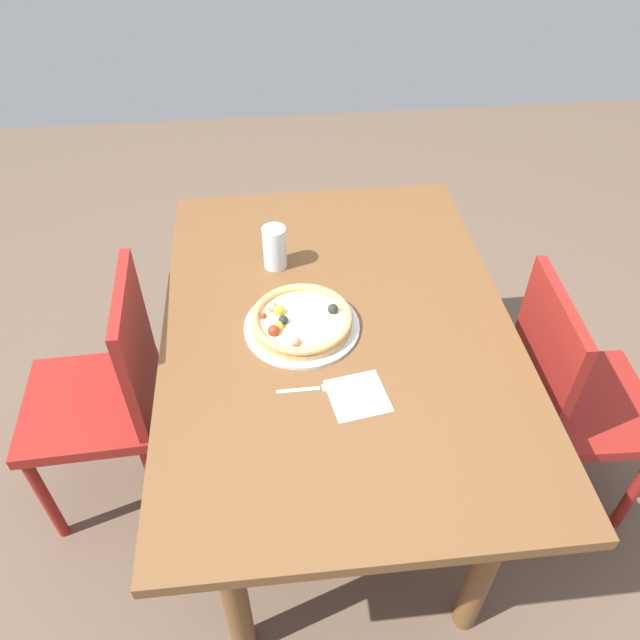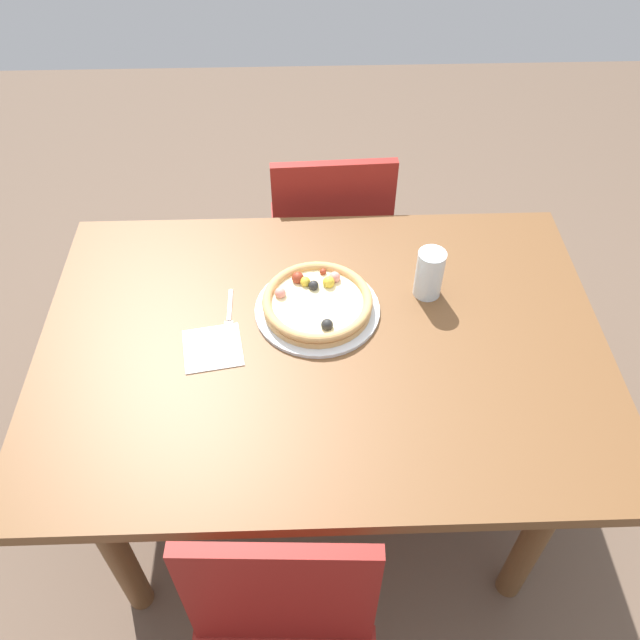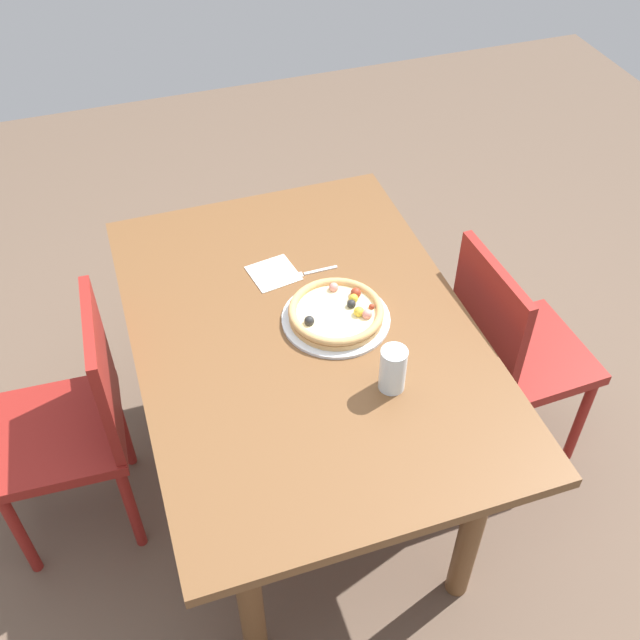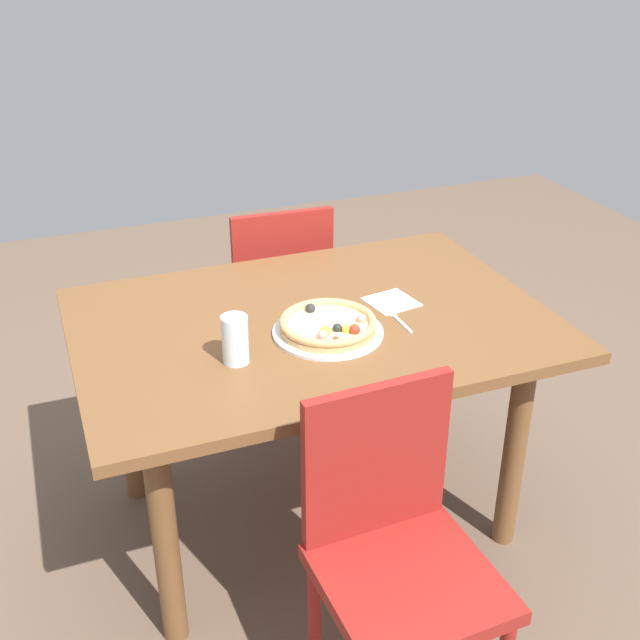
# 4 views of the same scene
# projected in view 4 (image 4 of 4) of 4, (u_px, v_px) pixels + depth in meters

# --- Properties ---
(ground_plane) EXTENTS (6.00, 6.00, 0.00)m
(ground_plane) POSITION_uv_depth(u_px,v_px,m) (313.00, 514.00, 2.70)
(ground_plane) COLOR brown
(dining_table) EXTENTS (1.40, 0.97, 0.76)m
(dining_table) POSITION_uv_depth(u_px,v_px,m) (312.00, 349.00, 2.40)
(dining_table) COLOR brown
(dining_table) RESTS_ON ground
(chair_near) EXTENTS (0.42, 0.42, 0.88)m
(chair_near) POSITION_uv_depth(u_px,v_px,m) (396.00, 550.00, 1.88)
(chair_near) COLOR maroon
(chair_near) RESTS_ON ground
(chair_far) EXTENTS (0.42, 0.42, 0.88)m
(chair_far) POSITION_uv_depth(u_px,v_px,m) (276.00, 298.00, 3.09)
(chair_far) COLOR maroon
(chair_far) RESTS_ON ground
(plate) EXTENTS (0.32, 0.32, 0.01)m
(plate) POSITION_uv_depth(u_px,v_px,m) (328.00, 332.00, 2.26)
(plate) COLOR silver
(plate) RESTS_ON dining_table
(pizza) EXTENTS (0.28, 0.28, 0.05)m
(pizza) POSITION_uv_depth(u_px,v_px,m) (328.00, 324.00, 2.25)
(pizza) COLOR tan
(pizza) RESTS_ON plate
(fork) EXTENTS (0.02, 0.17, 0.00)m
(fork) POSITION_uv_depth(u_px,v_px,m) (396.00, 318.00, 2.35)
(fork) COLOR silver
(fork) RESTS_ON dining_table
(drinking_glass) EXTENTS (0.07, 0.07, 0.14)m
(drinking_glass) POSITION_uv_depth(u_px,v_px,m) (235.00, 340.00, 2.09)
(drinking_glass) COLOR silver
(drinking_glass) RESTS_ON dining_table
(napkin) EXTENTS (0.16, 0.16, 0.00)m
(napkin) POSITION_uv_depth(u_px,v_px,m) (391.00, 302.00, 2.44)
(napkin) COLOR white
(napkin) RESTS_ON dining_table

